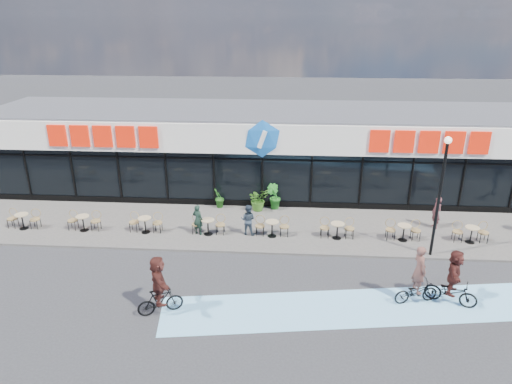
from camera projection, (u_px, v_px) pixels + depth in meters
ground at (252, 280)px, 17.48m from camera, size 120.00×120.00×0.00m
sidewalk at (259, 228)px, 21.65m from camera, size 44.00×5.00×0.10m
bike_lane at (364, 307)px, 15.84m from camera, size 14.17×4.13×0.01m
building at (265, 149)px, 25.85m from camera, size 30.60×6.57×4.75m
lamp_post at (441, 187)px, 18.02m from camera, size 0.28×0.28×5.07m
bistro_set_0 at (23, 219)px, 21.34m from camera, size 1.54×0.62×0.90m
bistro_set_1 at (84, 221)px, 21.16m from camera, size 1.54×0.62×0.90m
bistro_set_2 at (146, 223)px, 20.98m from camera, size 1.54×0.62×0.90m
bistro_set_3 at (208, 224)px, 20.79m from camera, size 1.54×0.62×0.90m
bistro_set_4 at (272, 226)px, 20.61m from camera, size 1.54×0.62×0.90m
bistro_set_5 at (337, 228)px, 20.42m from camera, size 1.54×0.62×0.90m
bistro_set_6 at (403, 230)px, 20.24m from camera, size 1.54×0.62×0.90m
bistro_set_7 at (471, 232)px, 20.06m from camera, size 1.54×0.62×0.90m
potted_plant_left at (219, 198)px, 23.56m from camera, size 0.68×0.73×1.07m
potted_plant_mid at (258, 199)px, 23.27m from camera, size 1.40×1.37×1.18m
potted_plant_right at (274, 197)px, 23.44m from camera, size 0.88×0.80×1.30m
patron_left at (198, 220)px, 20.65m from camera, size 0.62×0.53×1.44m
patron_right at (248, 220)px, 20.64m from camera, size 0.80×0.68×1.44m
pedestrian_a at (436, 213)px, 21.26m from camera, size 0.49×0.63×1.52m
cyclist_a at (453, 281)px, 15.75m from camera, size 1.85×1.59×2.09m
cyclist_b at (417, 283)px, 15.86m from camera, size 1.69×0.95×2.21m
cyclist_c at (159, 287)px, 15.17m from camera, size 1.60×1.66×2.17m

